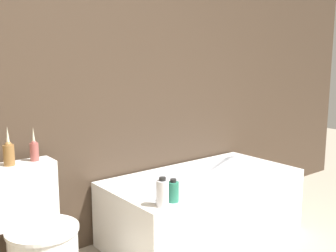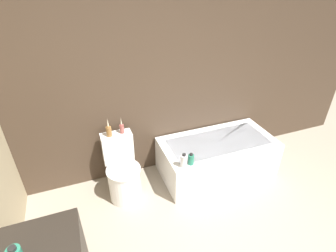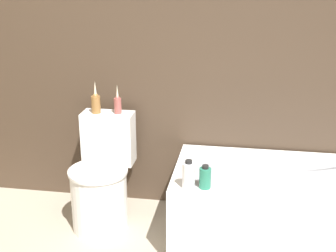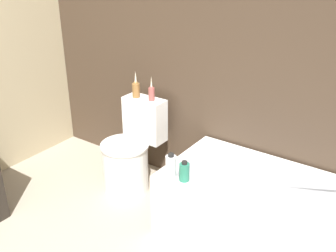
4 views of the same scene
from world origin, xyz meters
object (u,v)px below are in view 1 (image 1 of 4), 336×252
object	(u,v)px
bathtub	(203,205)
vase_silver	(34,150)
shampoo_bottle_short	(173,191)
vase_gold	(9,152)
toilet	(39,244)
shampoo_bottle_tall	(163,193)

from	to	relation	value
bathtub	vase_silver	xyz separation A→B (m)	(-1.18, 0.23, 0.57)
shampoo_bottle_short	bathtub	bearing A→B (deg)	28.45
vase_gold	toilet	bearing A→B (deg)	-67.99
bathtub	toilet	distance (m)	1.26
vase_gold	shampoo_bottle_short	world-z (taller)	vase_gold
toilet	shampoo_bottle_short	size ratio (longest dim) A/B	5.14
bathtub	shampoo_bottle_short	distance (m)	0.67
vase_gold	vase_silver	distance (m)	0.15
shampoo_bottle_tall	vase_silver	bearing A→B (deg)	136.50
bathtub	vase_gold	bearing A→B (deg)	170.79
vase_gold	shampoo_bottle_tall	xyz separation A→B (m)	(0.71, -0.52, -0.26)
vase_silver	shampoo_bottle_tall	world-z (taller)	vase_silver
vase_gold	vase_silver	size ratio (longest dim) A/B	1.11
toilet	vase_gold	size ratio (longest dim) A/B	3.25
bathtub	toilet	world-z (taller)	toilet
bathtub	vase_silver	size ratio (longest dim) A/B	7.21
bathtub	shampoo_bottle_tall	size ratio (longest dim) A/B	8.34
shampoo_bottle_tall	vase_gold	bearing A→B (deg)	143.98
vase_silver	toilet	bearing A→B (deg)	-110.61
shampoo_bottle_tall	shampoo_bottle_short	bearing A→B (deg)	9.96
vase_gold	shampoo_bottle_tall	bearing A→B (deg)	-36.02
shampoo_bottle_short	vase_silver	bearing A→B (deg)	141.86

